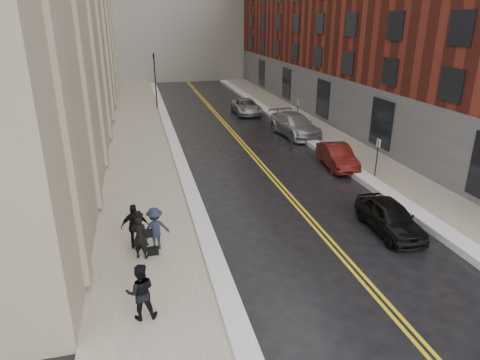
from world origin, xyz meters
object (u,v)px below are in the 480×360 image
car_maroon (337,156)px  pedestrian_b (155,229)px  pedestrian_c (135,226)px  car_silver_far (246,106)px  car_black (390,217)px  pedestrian_main (140,237)px  car_silver_near (295,125)px  pedestrian_a (141,292)px

car_maroon → pedestrian_b: pedestrian_b is taller
car_maroon → pedestrian_c: size_ratio=2.30×
car_silver_far → pedestrian_b: bearing=-110.5°
car_silver_far → car_black: bearing=-88.4°
car_silver_far → pedestrian_main: size_ratio=2.83×
pedestrian_c → car_silver_far: bearing=-111.3°
car_silver_near → pedestrian_a: (-11.57, -18.76, 0.22)m
car_maroon → pedestrian_main: (-11.42, -8.00, 0.33)m
car_maroon → pedestrian_b: bearing=-139.8°
car_black → car_maroon: bearing=81.5°
car_black → car_silver_far: size_ratio=0.81×
car_maroon → car_black: bearing=-94.8°
car_black → car_silver_near: bearing=86.2°
car_black → pedestrian_b: bearing=178.7°
car_black → car_silver_near: (1.60, 15.42, 0.14)m
car_silver_far → pedestrian_main: pedestrian_main is taller
car_black → car_silver_far: 23.65m
car_maroon → pedestrian_a: pedestrian_a is taller
car_silver_near → pedestrian_main: 19.25m
car_maroon → pedestrian_main: size_ratio=2.37×
car_silver_near → pedestrian_c: 18.69m
car_silver_near → pedestrian_a: size_ratio=3.19×
pedestrian_c → pedestrian_main: bearing=103.3°
pedestrian_a → pedestrian_c: bearing=-88.6°
car_black → pedestrian_c: bearing=177.5°
pedestrian_c → car_silver_near: bearing=-126.1°
pedestrian_main → pedestrian_a: size_ratio=0.98×
car_silver_far → pedestrian_a: bearing=-108.7°
car_silver_near → car_silver_far: size_ratio=1.15×
car_maroon → pedestrian_c: 13.63m
car_maroon → pedestrian_a: 16.13m
pedestrian_c → car_black: bearing=177.9°
car_black → car_maroon: car_maroon is taller
car_black → pedestrian_main: bearing=-177.8°
pedestrian_main → pedestrian_a: (-0.05, -3.34, 0.02)m
pedestrian_main → pedestrian_a: pedestrian_a is taller
car_silver_near → car_silver_far: car_silver_near is taller
pedestrian_c → pedestrian_a: bearing=94.0°
pedestrian_b → pedestrian_c: bearing=-32.1°
car_black → pedestrian_c: pedestrian_c is taller
car_silver_near → pedestrian_b: (-10.96, -14.85, 0.17)m
car_black → car_silver_far: (0.00, 23.65, 0.01)m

